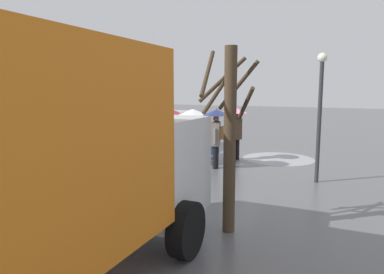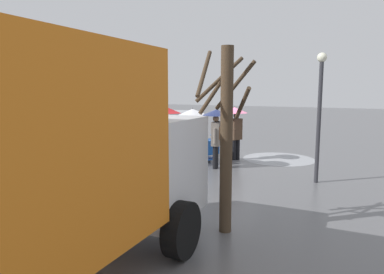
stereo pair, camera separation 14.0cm
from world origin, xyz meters
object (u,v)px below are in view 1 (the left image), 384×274
at_px(hand_dolly_boxes, 188,140).
at_px(pedestrian_white_side, 191,123).
at_px(cargo_van_parked_right, 150,127).
at_px(street_lamp, 320,104).
at_px(bare_tree_near, 229,133).
at_px(shopping_cart_vendor, 208,148).
at_px(pedestrian_black_side, 216,124).
at_px(pedestrian_far_side, 166,121).
at_px(pedestrian_pink_side, 235,121).

xyz_separation_m(hand_dolly_boxes, pedestrian_white_side, (-0.47, 0.63, 0.72)).
relative_size(cargo_van_parked_right, street_lamp, 1.38).
distance_m(bare_tree_near, street_lamp, 4.78).
height_order(hand_dolly_boxes, pedestrian_white_side, pedestrian_white_side).
distance_m(shopping_cart_vendor, pedestrian_black_side, 1.43).
bearing_deg(street_lamp, bare_tree_near, 75.89).
xyz_separation_m(shopping_cart_vendor, bare_tree_near, (-2.99, 5.85, 1.40)).
distance_m(hand_dolly_boxes, pedestrian_far_side, 1.10).
relative_size(shopping_cart_vendor, pedestrian_pink_side, 0.49).
height_order(pedestrian_white_side, pedestrian_far_side, same).
xyz_separation_m(pedestrian_black_side, bare_tree_near, (-2.32, 5.08, 0.40)).
bearing_deg(pedestrian_far_side, hand_dolly_boxes, -164.32).
xyz_separation_m(pedestrian_black_side, pedestrian_far_side, (2.20, -0.25, 0.00)).
bearing_deg(hand_dolly_boxes, bare_tree_near, 123.66).
bearing_deg(bare_tree_near, pedestrian_far_side, -49.71).
distance_m(shopping_cart_vendor, bare_tree_near, 6.72).
height_order(pedestrian_black_side, street_lamp, street_lamp).
xyz_separation_m(pedestrian_far_side, street_lamp, (-5.68, 0.71, 0.80)).
xyz_separation_m(hand_dolly_boxes, pedestrian_black_side, (-1.38, 0.48, 0.70)).
xyz_separation_m(cargo_van_parked_right, pedestrian_black_side, (-3.71, 1.43, 0.39)).
distance_m(hand_dolly_boxes, bare_tree_near, 6.77).
bearing_deg(hand_dolly_boxes, cargo_van_parked_right, -22.15).
relative_size(pedestrian_far_side, street_lamp, 0.56).
bearing_deg(shopping_cart_vendor, pedestrian_pink_side, -131.13).
xyz_separation_m(pedestrian_far_side, bare_tree_near, (-4.52, 5.33, 0.40)).
bearing_deg(pedestrian_far_side, cargo_van_parked_right, -37.95).
xyz_separation_m(pedestrian_pink_side, pedestrian_black_side, (0.11, 1.66, 0.00)).
bearing_deg(pedestrian_far_side, street_lamp, 172.88).
bearing_deg(hand_dolly_boxes, pedestrian_far_side, 15.68).
xyz_separation_m(shopping_cart_vendor, pedestrian_far_side, (1.53, 0.52, 1.00)).
bearing_deg(bare_tree_near, shopping_cart_vendor, -62.90).
relative_size(shopping_cart_vendor, hand_dolly_boxes, 0.67).
relative_size(pedestrian_black_side, street_lamp, 0.56).
bearing_deg(shopping_cart_vendor, pedestrian_black_side, 131.32).
relative_size(pedestrian_white_side, bare_tree_near, 0.60).
bearing_deg(street_lamp, pedestrian_black_side, -7.52).
bearing_deg(pedestrian_pink_side, hand_dolly_boxes, 38.31).
distance_m(pedestrian_black_side, bare_tree_near, 5.60).
bearing_deg(hand_dolly_boxes, pedestrian_black_side, 160.89).
height_order(cargo_van_parked_right, hand_dolly_boxes, cargo_van_parked_right).
bearing_deg(cargo_van_parked_right, pedestrian_black_side, 158.97).
distance_m(shopping_cart_vendor, street_lamp, 4.69).
height_order(hand_dolly_boxes, bare_tree_near, bare_tree_near).
height_order(pedestrian_pink_side, street_lamp, street_lamp).
height_order(cargo_van_parked_right, pedestrian_pink_side, cargo_van_parked_right).
height_order(shopping_cart_vendor, pedestrian_far_side, pedestrian_far_side).
distance_m(pedestrian_pink_side, pedestrian_white_side, 2.07).
xyz_separation_m(cargo_van_parked_right, hand_dolly_boxes, (-2.33, 0.95, -0.31)).
bearing_deg(bare_tree_near, pedestrian_black_side, -65.47).
bearing_deg(pedestrian_white_side, pedestrian_far_side, -17.16).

